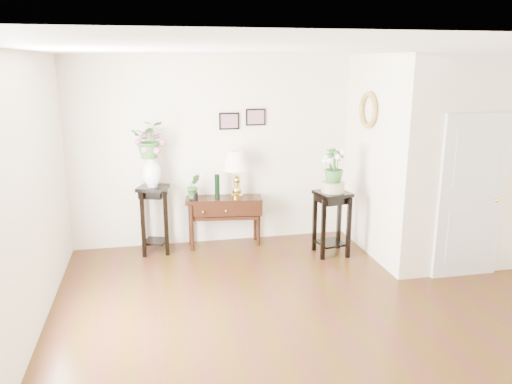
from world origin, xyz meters
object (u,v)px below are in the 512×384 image
object	(u,v)px
plant_stand_a	(154,220)
plant_stand_b	(331,223)
console_table	(224,222)
table_lamp	(237,174)

from	to	relation	value
plant_stand_a	plant_stand_b	world-z (taller)	plant_stand_a
console_table	plant_stand_b	distance (m)	1.60
console_table	table_lamp	distance (m)	0.75
table_lamp	plant_stand_b	size ratio (longest dim) A/B	0.76
table_lamp	plant_stand_a	size ratio (longest dim) A/B	0.71
console_table	plant_stand_b	xyz separation A→B (m)	(1.45, -0.67, 0.09)
console_table	plant_stand_a	xyz separation A→B (m)	(-1.03, -0.07, 0.12)
console_table	plant_stand_a	size ratio (longest dim) A/B	1.13
console_table	table_lamp	bearing A→B (deg)	7.55
console_table	table_lamp	world-z (taller)	table_lamp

